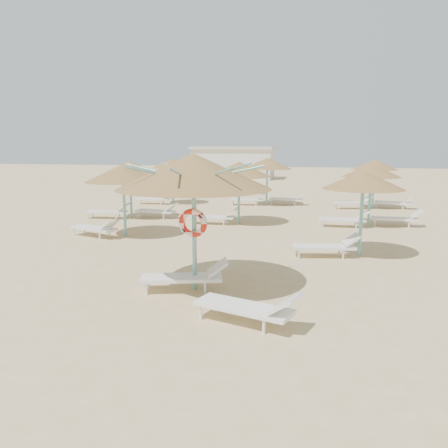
# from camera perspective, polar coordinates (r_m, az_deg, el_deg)

# --- Properties ---
(ground) EXTENTS (120.00, 120.00, 0.00)m
(ground) POSITION_cam_1_polar(r_m,az_deg,el_deg) (10.52, -5.26, -8.81)
(ground) COLOR #D7B483
(ground) RESTS_ON ground
(main_palapa) EXTENTS (3.62, 3.62, 3.25)m
(main_palapa) POSITION_cam_1_polar(r_m,az_deg,el_deg) (10.14, -4.00, 6.83)
(main_palapa) COLOR #67B3B0
(main_palapa) RESTS_ON ground
(lounger_main_a) EXTENTS (2.15, 1.18, 0.75)m
(lounger_main_a) POSITION_cam_1_polar(r_m,az_deg,el_deg) (10.49, -4.81, -6.82)
(lounger_main_a) COLOR white
(lounger_main_a) RESTS_ON ground
(lounger_main_b) EXTENTS (2.18, 1.22, 0.76)m
(lounger_main_b) POSITION_cam_1_polar(r_m,az_deg,el_deg) (8.56, 3.38, -10.77)
(lounger_main_b) COLOR white
(lounger_main_b) RESTS_ON ground
(palapa_field) EXTENTS (15.84, 13.79, 2.72)m
(palapa_field) POSITION_cam_1_polar(r_m,az_deg,el_deg) (20.25, 2.70, 7.07)
(palapa_field) COLOR #67B3B0
(palapa_field) RESTS_ON ground
(service_hut) EXTENTS (8.40, 4.40, 3.25)m
(service_hut) POSITION_cam_1_polar(r_m,az_deg,el_deg) (45.40, 1.27, 8.04)
(service_hut) COLOR silver
(service_hut) RESTS_ON ground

